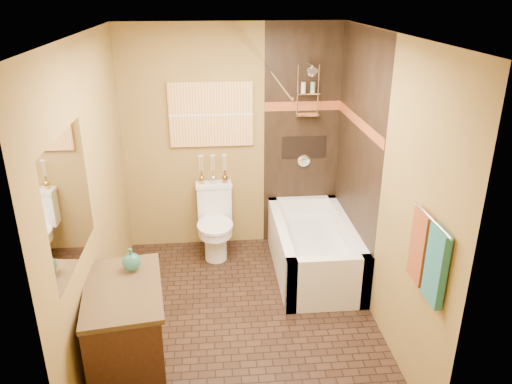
{
  "coord_description": "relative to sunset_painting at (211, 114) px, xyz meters",
  "views": [
    {
      "loc": [
        -0.23,
        -3.8,
        2.83
      ],
      "look_at": [
        0.16,
        0.4,
        1.08
      ],
      "focal_mm": 35.0,
      "sensor_mm": 36.0,
      "label": 1
    }
  ],
  "objects": [
    {
      "name": "alcove_niche",
      "position": [
        1.03,
        0.01,
        -0.4
      ],
      "size": [
        0.5,
        0.01,
        0.25
      ],
      "primitive_type": "cube",
      "color": "black",
      "rests_on": "alcove_tile_back"
    },
    {
      "name": "alcove_tile_back",
      "position": [
        1.0,
        0.01,
        -0.3
      ],
      "size": [
        0.85,
        0.01,
        2.5
      ],
      "primitive_type": "cube",
      "color": "black",
      "rests_on": "wall_back"
    },
    {
      "name": "sunset_painting",
      "position": [
        0.0,
        0.0,
        0.0
      ],
      "size": [
        0.9,
        0.04,
        0.7
      ],
      "primitive_type": "cube",
      "color": "orange",
      "rests_on": "wall_back"
    },
    {
      "name": "teal_bottle",
      "position": [
        -0.65,
        -1.89,
        -0.66
      ],
      "size": [
        0.19,
        0.19,
        0.22
      ],
      "primitive_type": null,
      "rotation": [
        0.0,
        0.0,
        0.41
      ],
      "color": "#246D5F",
      "rests_on": "vanity"
    },
    {
      "name": "towel_bar",
      "position": [
        1.38,
        -2.53,
        -0.1
      ],
      "size": [
        0.02,
        0.55,
        0.02
      ],
      "primitive_type": "cylinder",
      "rotation": [
        1.57,
        0.0,
        0.0
      ],
      "color": "silver",
      "rests_on": "wall_right"
    },
    {
      "name": "bud_vases",
      "position": [
        0.0,
        -0.09,
        -0.58
      ],
      "size": [
        0.33,
        0.07,
        0.32
      ],
      "color": "gold",
      "rests_on": "toilet"
    },
    {
      "name": "vanity",
      "position": [
        -0.7,
        -2.12,
        -1.15
      ],
      "size": [
        0.67,
        0.97,
        0.8
      ],
      "rotation": [
        0.0,
        0.0,
        0.13
      ],
      "color": "black",
      "rests_on": "floor"
    },
    {
      "name": "wall_left",
      "position": [
        -0.97,
        -1.48,
        -0.3
      ],
      "size": [
        0.02,
        3.0,
        2.5
      ],
      "primitive_type": "cube",
      "color": "olive",
      "rests_on": "floor"
    },
    {
      "name": "vanity_mirror",
      "position": [
        -0.96,
        -2.12,
        -0.05
      ],
      "size": [
        0.01,
        1.0,
        0.9
      ],
      "primitive_type": "cube",
      "color": "white",
      "rests_on": "wall_left"
    },
    {
      "name": "shower_fixtures",
      "position": [
        1.03,
        -0.1,
        0.12
      ],
      "size": [
        0.24,
        0.33,
        1.16
      ],
      "color": "silver",
      "rests_on": "floor"
    },
    {
      "name": "wall_front",
      "position": [
        0.23,
        -2.98,
        -0.3
      ],
      "size": [
        2.4,
        0.02,
        2.5
      ],
      "primitive_type": "cube",
      "color": "olive",
      "rests_on": "floor"
    },
    {
      "name": "bathtub",
      "position": [
        1.03,
        -0.73,
        -1.33
      ],
      "size": [
        0.8,
        1.5,
        0.55
      ],
      "color": "white",
      "rests_on": "floor"
    },
    {
      "name": "wall_back",
      "position": [
        0.23,
        0.02,
        -0.3
      ],
      "size": [
        2.4,
        0.02,
        2.5
      ],
      "primitive_type": "cube",
      "color": "olive",
      "rests_on": "floor"
    },
    {
      "name": "wall_right",
      "position": [
        1.43,
        -1.48,
        -0.3
      ],
      "size": [
        0.02,
        3.0,
        2.5
      ],
      "primitive_type": "cube",
      "color": "olive",
      "rests_on": "floor"
    },
    {
      "name": "alcove_tile_right",
      "position": [
        1.41,
        -0.73,
        -0.3
      ],
      "size": [
        0.01,
        1.5,
        2.5
      ],
      "primitive_type": "cube",
      "color": "black",
      "rests_on": "wall_right"
    },
    {
      "name": "curtain_rod",
      "position": [
        0.63,
        -0.73,
        0.47
      ],
      "size": [
        0.03,
        1.55,
        0.03
      ],
      "primitive_type": "cylinder",
      "rotation": [
        1.57,
        0.0,
        0.0
      ],
      "color": "silver",
      "rests_on": "wall_back"
    },
    {
      "name": "towel_rust",
      "position": [
        1.39,
        -2.4,
        -0.37
      ],
      "size": [
        0.05,
        0.22,
        0.52
      ],
      "primitive_type": "cube",
      "color": "maroon",
      "rests_on": "towel_bar"
    },
    {
      "name": "mosaic_band_back",
      "position": [
        1.0,
        0.0,
        0.07
      ],
      "size": [
        0.85,
        0.01,
        0.1
      ],
      "primitive_type": "cube",
      "color": "maroon",
      "rests_on": "alcove_tile_back"
    },
    {
      "name": "ceiling",
      "position": [
        0.23,
        -1.48,
        0.95
      ],
      "size": [
        3.0,
        3.0,
        0.0
      ],
      "primitive_type": "plane",
      "color": "silver",
      "rests_on": "wall_back"
    },
    {
      "name": "mosaic_band_right",
      "position": [
        1.4,
        -0.73,
        0.07
      ],
      "size": [
        0.01,
        1.5,
        0.1
      ],
      "primitive_type": "cube",
      "color": "maroon",
      "rests_on": "alcove_tile_right"
    },
    {
      "name": "toilet",
      "position": [
        -0.0,
        -0.26,
        -1.15
      ],
      "size": [
        0.41,
        0.6,
        0.79
      ],
      "rotation": [
        0.0,
        0.0,
        0.05
      ],
      "color": "white",
      "rests_on": "floor"
    },
    {
      "name": "towel_teal",
      "position": [
        1.39,
        -2.66,
        -0.37
      ],
      "size": [
        0.05,
        0.22,
        0.52
      ],
      "primitive_type": "cube",
      "color": "#206B6A",
      "rests_on": "towel_bar"
    },
    {
      "name": "floor",
      "position": [
        0.23,
        -1.48,
        -1.55
      ],
      "size": [
        3.0,
        3.0,
        0.0
      ],
      "primitive_type": "plane",
      "color": "black",
      "rests_on": "ground"
    }
  ]
}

